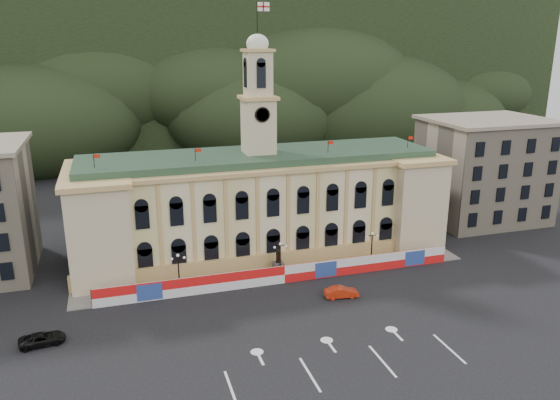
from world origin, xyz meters
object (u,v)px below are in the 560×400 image
object	(u,v)px
red_sedan	(341,292)
black_suv	(42,339)
lamp_center	(280,257)
statue	(278,266)

from	to	relation	value
red_sedan	black_suv	size ratio (longest dim) A/B	0.89
lamp_center	black_suv	size ratio (longest dim) A/B	1.02
lamp_center	black_suv	xyz separation A→B (m)	(-30.00, -9.16, -2.40)
red_sedan	lamp_center	bearing A→B (deg)	41.60
red_sedan	black_suv	bearing A→B (deg)	98.47
lamp_center	black_suv	bearing A→B (deg)	-163.01
black_suv	lamp_center	bearing A→B (deg)	-80.18
red_sedan	statue	bearing A→B (deg)	38.63
lamp_center	black_suv	distance (m)	31.46
statue	red_sedan	distance (m)	10.93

